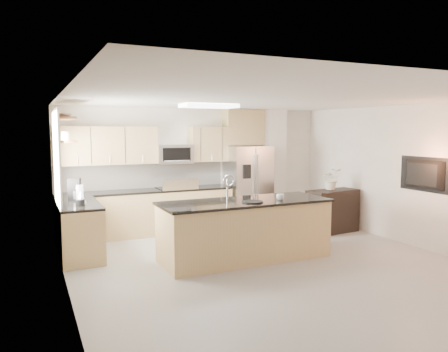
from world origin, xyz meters
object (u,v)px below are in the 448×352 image
range (177,209)px  coffee_maker (75,190)px  microwave (174,154)px  kettle (81,196)px  refrigerator (248,186)px  platter (253,202)px  credenza (332,211)px  bowl (63,115)px  flower_vase (332,174)px  island (245,230)px  cup (280,197)px  television (421,174)px  blender (80,197)px

range → coffee_maker: (-2.09, -0.76, 0.63)m
microwave → kettle: size_ratio=3.20×
refrigerator → platter: 2.80m
range → credenza: size_ratio=1.02×
range → bowl: (-2.25, -0.92, 1.91)m
credenza → flower_vase: bearing=75.7°
island → credenza: 2.71m
refrigerator → cup: 2.58m
microwave → bowl: bearing=-155.1°
microwave → cup: size_ratio=6.07×
credenza → platter: size_ratio=3.30×
microwave → island: microwave is taller
coffee_maker → flower_vase: size_ratio=0.56×
microwave → refrigerator: (1.66, -0.17, -0.74)m
microwave → platter: bearing=-80.8°
credenza → microwave: bearing=145.4°
television → kettle: bearing=69.7°
blender → microwave: bearing=36.0°
blender → coffee_maker: size_ratio=0.89×
kettle → island: bearing=-27.7°
credenza → kettle: (-4.97, 0.34, 0.58)m
range → kettle: 2.36m
credenza → coffee_maker: bearing=165.7°
island → television: bearing=-14.4°
range → blender: bearing=-146.3°
cup → bowl: bearing=153.5°
microwave → island: 2.76m
refrigerator → coffee_maker: refrigerator is taller
credenza → island: bearing=-166.6°
kettle → coffee_maker: (-0.07, 0.31, 0.07)m
blender → range: bearing=33.7°
island → flower_vase: flower_vase is taller
bowl → flower_vase: 5.35m
platter → television: size_ratio=0.31×
island → bowl: bowl is taller
coffee_maker → bowl: (-0.16, -0.15, 1.28)m
credenza → coffee_maker: size_ratio=2.97×
microwave → island: size_ratio=0.27×
refrigerator → flower_vase: refrigerator is taller
kettle → flower_vase: flower_vase is taller
range → television: 4.78m
range → credenza: (2.94, -1.42, -0.03)m
cup → bowl: bowl is taller
flower_vase → kettle: bearing=177.0°
blender → credenza: bearing=-0.4°
range → refrigerator: (1.66, -0.05, 0.42)m
refrigerator → kettle: (-3.68, -1.03, 0.14)m
refrigerator → television: (1.85, -3.07, 0.46)m
kettle → coffee_maker: size_ratio=0.63×
bowl → range: bearing=22.2°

